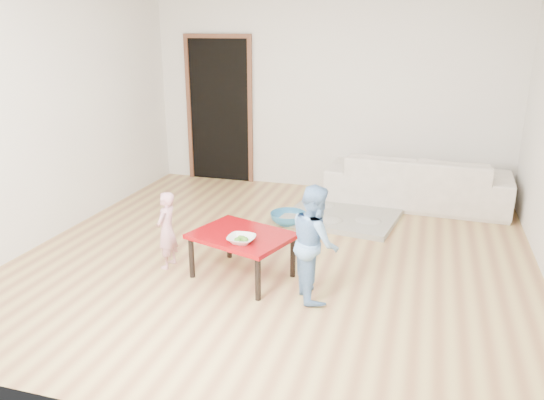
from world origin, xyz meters
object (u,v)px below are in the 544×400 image
at_px(bowl, 241,239).
at_px(basin, 288,218).
at_px(child_pink, 167,230).
at_px(sofa, 417,180).
at_px(child_blue, 315,242).
at_px(red_table, 242,255).

height_order(bowl, basin, bowl).
distance_m(bowl, child_pink, 0.85).
distance_m(sofa, basin, 1.83).
relative_size(child_pink, child_blue, 0.76).
height_order(red_table, child_blue, child_blue).
xyz_separation_m(red_table, child_pink, (-0.76, 0.01, 0.16)).
xyz_separation_m(sofa, red_table, (-1.45, -2.62, -0.12)).
xyz_separation_m(sofa, bowl, (-1.38, -2.81, 0.13)).
xyz_separation_m(sofa, basin, (-1.40, -1.15, -0.27)).
distance_m(sofa, bowl, 3.13).
bearing_deg(child_blue, basin, -4.22).
distance_m(sofa, child_pink, 3.42).
distance_m(red_table, child_pink, 0.78).
height_order(red_table, basin, red_table).
xyz_separation_m(bowl, child_pink, (-0.83, 0.20, -0.08)).
height_order(sofa, bowl, sofa).
bearing_deg(sofa, child_pink, 52.42).
relative_size(sofa, child_pink, 3.02).
bearing_deg(child_pink, sofa, 141.28).
height_order(child_blue, basin, child_blue).
bearing_deg(red_table, child_blue, -13.29).
distance_m(red_table, basin, 1.47).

